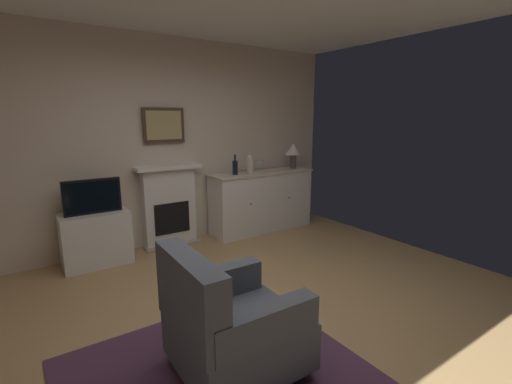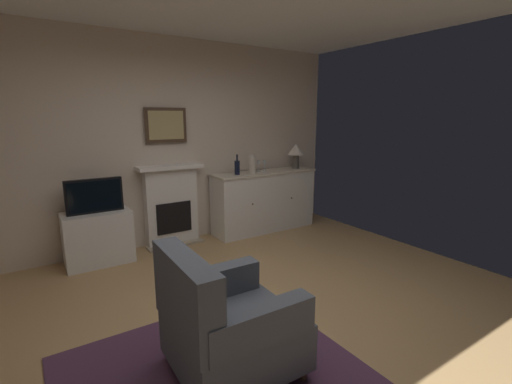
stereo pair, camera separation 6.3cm
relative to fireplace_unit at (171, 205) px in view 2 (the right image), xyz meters
name	(u,v)px [view 2 (the right image)]	position (x,y,z in m)	size (l,w,h in m)	color
ground_plane	(267,328)	(-0.02, -2.31, -0.60)	(5.44, 4.94, 0.10)	tan
wall_rear	(163,144)	(-0.02, 0.13, 0.83)	(5.44, 0.06, 2.75)	beige
area_rug	(215,379)	(-0.70, -2.68, -0.54)	(1.91, 1.74, 0.02)	#4C2D47
fireplace_unit	(171,205)	(0.00, 0.00, 0.00)	(0.87, 0.30, 1.10)	white
framed_picture	(166,125)	(0.00, 0.05, 1.07)	(0.55, 0.04, 0.45)	#473323
sideboard_cabinet	(264,201)	(1.41, -0.18, -0.09)	(1.65, 0.49, 0.91)	white
table_lamp	(296,151)	(2.03, -0.18, 0.64)	(0.26, 0.26, 0.40)	#4C4742
wine_bottle	(237,167)	(0.92, -0.21, 0.47)	(0.08, 0.08, 0.29)	black
wine_glass_left	(259,164)	(1.33, -0.15, 0.49)	(0.07, 0.07, 0.16)	silver
wine_glass_center	(264,163)	(1.44, -0.15, 0.49)	(0.07, 0.07, 0.16)	silver
vase_decorative	(252,164)	(1.17, -0.23, 0.50)	(0.11, 0.11, 0.28)	beige
tv_cabinet	(98,238)	(-0.97, -0.16, -0.23)	(0.75, 0.42, 0.63)	white
tv_set	(95,196)	(-0.97, -0.19, 0.28)	(0.62, 0.07, 0.40)	black
armchair	(226,325)	(-0.62, -2.68, -0.17)	(0.82, 0.79, 0.92)	#474C56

